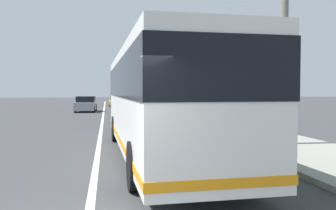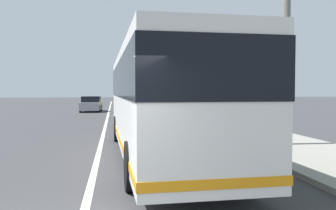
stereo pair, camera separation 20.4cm
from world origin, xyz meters
The scene contains 8 objects.
sidewalk_curb centered at (10.00, -6.44, 0.07)m, with size 110.00×3.60×0.14m, color gray.
lane_divider_line centered at (10.00, 0.00, 0.00)m, with size 110.00×0.16×0.01m, color silver.
coach_bus centered at (6.61, -1.86, 1.83)m, with size 11.21×2.79×3.13m.
car_far_distant centered at (40.84, -1.57, 0.69)m, with size 4.69×1.97×1.47m.
car_oncoming centered at (30.92, 1.70, 0.71)m, with size 4.39×1.99×1.49m.
car_ahead_same_lane centered at (31.69, -2.43, 0.70)m, with size 4.69×1.95×1.49m.
car_behind_bus centered at (48.45, -1.80, 0.67)m, with size 4.67×2.01×1.42m.
utility_pole centered at (7.51, -6.38, 3.02)m, with size 0.30×0.30×6.04m, color slate.
Camera 1 is at (-3.95, -0.29, 1.99)m, focal length 37.69 mm.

